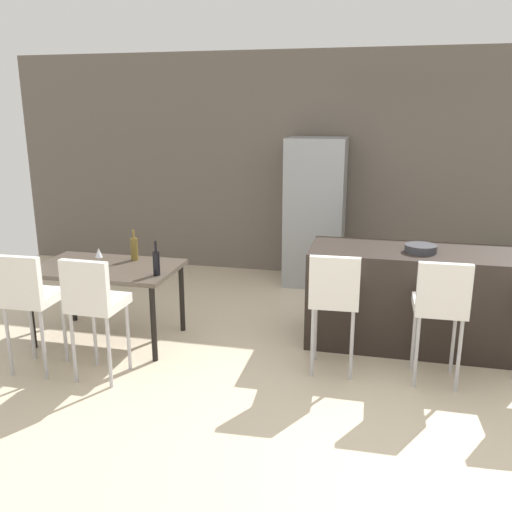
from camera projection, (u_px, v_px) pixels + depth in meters
ground_plane at (360, 369)px, 4.64m from camera, size 10.00×10.00×0.00m
back_wall at (375, 167)px, 6.90m from camera, size 10.00×0.12×2.90m
kitchen_island at (416, 298)px, 5.04m from camera, size 2.00×0.77×0.92m
bar_chair_left at (334, 295)px, 4.41m from camera, size 0.42×0.42×1.05m
bar_chair_middle at (441, 303)px, 4.23m from camera, size 0.41×0.41×1.05m
dining_table at (107, 273)px, 5.10m from camera, size 1.34×0.82×0.74m
dining_chair_near at (28, 294)px, 4.43m from camera, size 0.41×0.41×1.05m
dining_chair_far at (94, 300)px, 4.30m from camera, size 0.41×0.41×1.05m
wine_bottle_end at (134, 249)px, 5.26m from camera, size 0.07×0.07×0.30m
wine_bottle_corner at (156, 263)px, 4.77m from camera, size 0.06×0.06×0.31m
wine_glass_left at (99, 253)px, 5.05m from camera, size 0.07×0.07×0.17m
refrigerator at (315, 212)px, 6.78m from camera, size 0.72×0.68×1.84m
fruit_bowl at (421, 249)px, 4.85m from camera, size 0.28×0.28×0.07m
potted_plant at (511, 271)px, 6.42m from camera, size 0.34×0.34×0.55m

